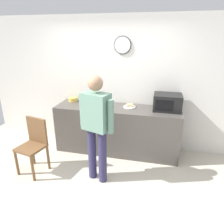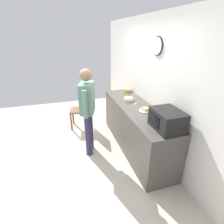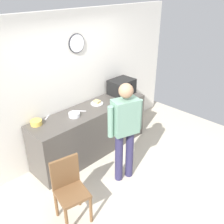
% 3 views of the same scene
% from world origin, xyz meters
% --- Properties ---
extents(ground_plane, '(6.00, 6.00, 0.00)m').
position_xyz_m(ground_plane, '(0.00, 0.00, 0.00)').
color(ground_plane, beige).
extents(back_wall, '(5.40, 0.13, 2.60)m').
position_xyz_m(back_wall, '(0.00, 1.60, 1.30)').
color(back_wall, silver).
rests_on(back_wall, ground_plane).
extents(kitchen_counter, '(2.39, 0.62, 0.93)m').
position_xyz_m(kitchen_counter, '(0.22, 1.22, 0.46)').
color(kitchen_counter, '#4C4742').
rests_on(kitchen_counter, ground_plane).
extents(microwave, '(0.50, 0.39, 0.30)m').
position_xyz_m(microwave, '(1.14, 1.30, 1.08)').
color(microwave, black).
rests_on(microwave, kitchen_counter).
extents(sandwich_plate, '(0.24, 0.24, 0.07)m').
position_xyz_m(sandwich_plate, '(0.45, 1.30, 0.95)').
color(sandwich_plate, white).
rests_on(sandwich_plate, kitchen_counter).
extents(salad_bowl, '(0.19, 0.19, 0.07)m').
position_xyz_m(salad_bowl, '(-0.16, 1.20, 0.96)').
color(salad_bowl, white).
rests_on(salad_bowl, kitchen_counter).
extents(cereal_bowl, '(0.19, 0.19, 0.08)m').
position_xyz_m(cereal_bowl, '(-0.76, 1.42, 0.97)').
color(cereal_bowl, gold).
rests_on(cereal_bowl, kitchen_counter).
extents(fork_utensil, '(0.15, 0.12, 0.01)m').
position_xyz_m(fork_utensil, '(-0.51, 1.50, 0.93)').
color(fork_utensil, silver).
rests_on(fork_utensil, kitchen_counter).
extents(spoon_utensil, '(0.13, 0.14, 0.01)m').
position_xyz_m(spoon_utensil, '(0.05, 1.27, 0.93)').
color(spoon_utensil, silver).
rests_on(spoon_utensil, kitchen_counter).
extents(person_standing, '(0.57, 0.35, 1.71)m').
position_xyz_m(person_standing, '(0.10, 0.27, 1.00)').
color(person_standing, '#2D2A4F').
rests_on(person_standing, ground_plane).
extents(wooden_chair, '(0.48, 0.48, 0.94)m').
position_xyz_m(wooden_chair, '(-1.01, 0.27, 0.52)').
color(wooden_chair, brown).
rests_on(wooden_chair, ground_plane).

